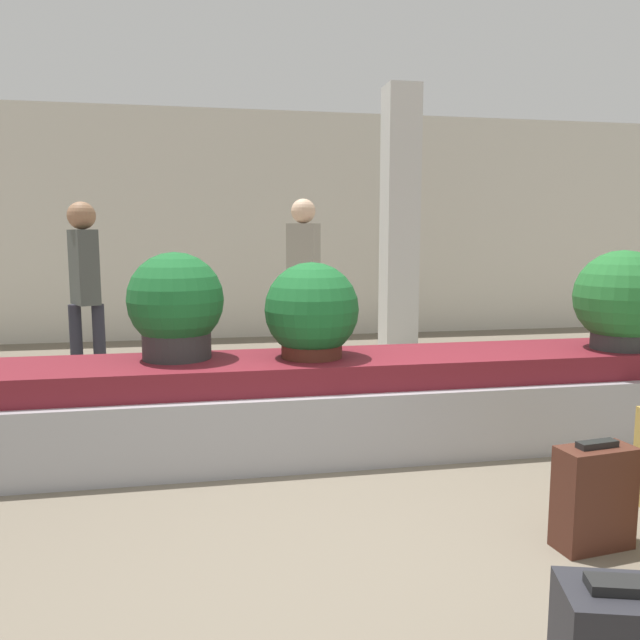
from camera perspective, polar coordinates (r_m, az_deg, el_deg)
ground_plane at (r=3.19m, az=4.77°, el=-19.51°), size 18.00×18.00×0.00m
back_wall at (r=9.03m, az=-5.86°, el=8.57°), size 18.00×0.06×3.20m
carousel at (r=4.31m, az=0.00°, el=-7.77°), size 7.25×0.90×0.65m
pillar at (r=7.60m, az=7.28°, el=8.71°), size 0.39×0.39×3.20m
suitcase_0 at (r=3.29m, az=23.76°, el=-14.59°), size 0.38×0.21×0.52m
potted_plant_0 at (r=4.22m, az=-13.06°, el=1.22°), size 0.63×0.63×0.71m
potted_plant_1 at (r=4.16m, az=-0.77°, el=0.66°), size 0.63×0.63×0.64m
potted_plant_2 at (r=4.96m, az=25.86°, el=1.64°), size 0.66×0.66×0.71m
traveler_0 at (r=5.99m, az=-20.71°, el=3.42°), size 0.31×0.37×1.76m
traveler_1 at (r=6.65m, az=-1.52°, el=4.84°), size 0.36×0.33×1.84m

